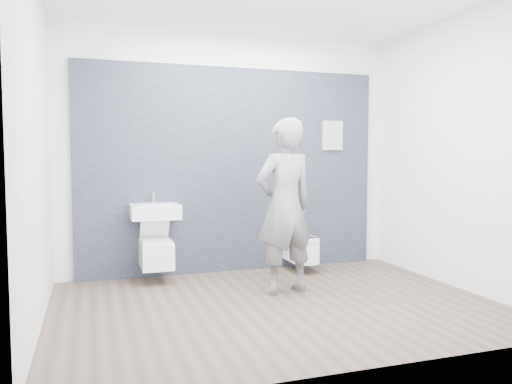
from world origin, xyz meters
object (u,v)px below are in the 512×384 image
object	(u,v)px
washbasin	(155,211)
toilet_rounded	(303,249)
toilet_square	(156,252)
visitor	(285,206)

from	to	relation	value
washbasin	toilet_rounded	xyz separation A→B (m)	(1.72, -0.07, -0.51)
toilet_square	visitor	distance (m)	1.53
toilet_square	washbasin	bearing A→B (deg)	90.00
toilet_square	visitor	size ratio (longest dim) A/B	0.34
washbasin	visitor	size ratio (longest dim) A/B	0.30
toilet_rounded	visitor	bearing A→B (deg)	-124.68
washbasin	toilet_rounded	size ratio (longest dim) A/B	0.97
washbasin	toilet_square	size ratio (longest dim) A/B	0.88
washbasin	visitor	bearing A→B (deg)	-36.52
washbasin	toilet_square	distance (m)	0.45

